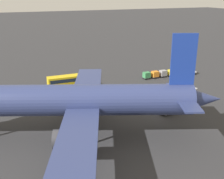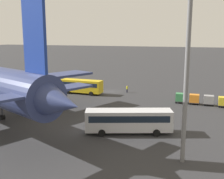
{
  "view_description": "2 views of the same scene",
  "coord_description": "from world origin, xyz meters",
  "px_view_note": "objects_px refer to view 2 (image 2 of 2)",
  "views": [
    {
      "loc": [
        21.63,
        75.54,
        24.59
      ],
      "look_at": [
        -1.63,
        19.16,
        3.15
      ],
      "focal_mm": 45.0,
      "sensor_mm": 36.0,
      "label": 1
    },
    {
      "loc": [
        -25.96,
        64.36,
        13.81
      ],
      "look_at": [
        -6.71,
        16.11,
        3.85
      ],
      "focal_mm": 45.0,
      "sensor_mm": 36.0,
      "label": 2
    }
  ],
  "objects_px": {
    "shuttle_bus_near": "(82,85)",
    "cargo_cart_grey": "(209,100)",
    "shuttle_bus_far": "(129,119)",
    "cargo_cart_orange": "(194,99)",
    "cargo_cart_green": "(180,97)",
    "cargo_cart_yellow": "(224,101)",
    "worker_person": "(127,89)"
  },
  "relations": [
    {
      "from": "cargo_cart_green",
      "to": "cargo_cart_grey",
      "type": "bearing_deg",
      "value": 179.11
    },
    {
      "from": "shuttle_bus_far",
      "to": "worker_person",
      "type": "xyz_separation_m",
      "value": [
        9.71,
        -27.93,
        -1.15
      ]
    },
    {
      "from": "shuttle_bus_far",
      "to": "cargo_cart_orange",
      "type": "height_order",
      "value": "shuttle_bus_far"
    },
    {
      "from": "shuttle_bus_near",
      "to": "cargo_cart_orange",
      "type": "bearing_deg",
      "value": 177.75
    },
    {
      "from": "cargo_cart_grey",
      "to": "cargo_cart_orange",
      "type": "relative_size",
      "value": 1.0
    },
    {
      "from": "worker_person",
      "to": "cargo_cart_green",
      "type": "bearing_deg",
      "value": 155.1
    },
    {
      "from": "worker_person",
      "to": "cargo_cart_grey",
      "type": "distance_m",
      "value": 20.61
    },
    {
      "from": "shuttle_bus_far",
      "to": "cargo_cart_yellow",
      "type": "distance_m",
      "value": 24.51
    },
    {
      "from": "shuttle_bus_far",
      "to": "cargo_cart_grey",
      "type": "distance_m",
      "value": 23.54
    },
    {
      "from": "cargo_cart_green",
      "to": "cargo_cart_yellow",
      "type": "bearing_deg",
      "value": 176.82
    },
    {
      "from": "shuttle_bus_near",
      "to": "cargo_cart_green",
      "type": "height_order",
      "value": "shuttle_bus_near"
    },
    {
      "from": "cargo_cart_green",
      "to": "shuttle_bus_far",
      "type": "bearing_deg",
      "value": 78.85
    },
    {
      "from": "shuttle_bus_far",
      "to": "cargo_cart_green",
      "type": "relative_size",
      "value": 5.94
    },
    {
      "from": "cargo_cart_grey",
      "to": "cargo_cart_orange",
      "type": "bearing_deg",
      "value": 0.08
    },
    {
      "from": "shuttle_bus_far",
      "to": "worker_person",
      "type": "height_order",
      "value": "shuttle_bus_far"
    },
    {
      "from": "worker_person",
      "to": "cargo_cart_green",
      "type": "relative_size",
      "value": 0.83
    },
    {
      "from": "shuttle_bus_near",
      "to": "worker_person",
      "type": "bearing_deg",
      "value": -150.39
    },
    {
      "from": "shuttle_bus_far",
      "to": "cargo_cart_green",
      "type": "bearing_deg",
      "value": -123.46
    },
    {
      "from": "worker_person",
      "to": "cargo_cart_yellow",
      "type": "height_order",
      "value": "cargo_cart_yellow"
    },
    {
      "from": "cargo_cart_yellow",
      "to": "worker_person",
      "type": "bearing_deg",
      "value": -17.26
    },
    {
      "from": "shuttle_bus_far",
      "to": "cargo_cart_orange",
      "type": "bearing_deg",
      "value": -130.51
    },
    {
      "from": "shuttle_bus_near",
      "to": "cargo_cart_grey",
      "type": "bearing_deg",
      "value": 177.98
    },
    {
      "from": "worker_person",
      "to": "cargo_cart_grey",
      "type": "bearing_deg",
      "value": 161.44
    },
    {
      "from": "cargo_cart_grey",
      "to": "cargo_cart_orange",
      "type": "distance_m",
      "value": 2.8
    },
    {
      "from": "shuttle_bus_near",
      "to": "cargo_cart_grey",
      "type": "distance_m",
      "value": 29.26
    },
    {
      "from": "shuttle_bus_near",
      "to": "worker_person",
      "type": "xyz_separation_m",
      "value": [
        -9.7,
        -5.5,
        -1.15
      ]
    },
    {
      "from": "cargo_cart_yellow",
      "to": "cargo_cart_orange",
      "type": "height_order",
      "value": "same"
    },
    {
      "from": "shuttle_bus_far",
      "to": "cargo_cart_orange",
      "type": "xyz_separation_m",
      "value": [
        -7.03,
        -21.37,
        -0.83
      ]
    },
    {
      "from": "cargo_cart_orange",
      "to": "cargo_cart_grey",
      "type": "bearing_deg",
      "value": -179.92
    },
    {
      "from": "shuttle_bus_far",
      "to": "cargo_cart_green",
      "type": "height_order",
      "value": "shuttle_bus_far"
    },
    {
      "from": "cargo_cart_yellow",
      "to": "cargo_cart_grey",
      "type": "height_order",
      "value": "same"
    },
    {
      "from": "worker_person",
      "to": "cargo_cart_green",
      "type": "distance_m",
      "value": 15.37
    }
  ]
}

